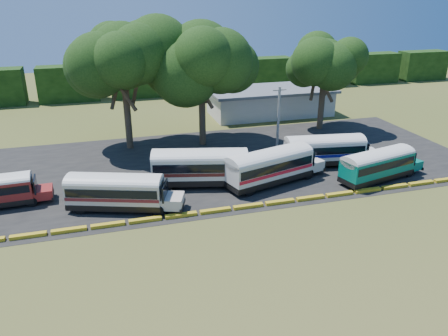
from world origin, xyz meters
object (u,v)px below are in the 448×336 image
object	(u,v)px
bus_teal	(379,163)
tree_west	(123,56)
bus_white_red	(271,165)
bus_cream_west	(118,190)

from	to	relation	value
bus_teal	tree_west	distance (m)	30.04
bus_teal	bus_white_red	bearing A→B (deg)	155.02
bus_teal	bus_cream_west	bearing A→B (deg)	165.00
bus_white_red	tree_west	world-z (taller)	tree_west
bus_white_red	bus_teal	distance (m)	10.86
bus_cream_west	bus_teal	xyz separation A→B (m)	(25.34, -0.73, -0.01)
bus_white_red	bus_teal	xyz separation A→B (m)	(10.63, -2.19, -0.19)
bus_cream_west	bus_teal	distance (m)	25.35
bus_white_red	bus_cream_west	bearing A→B (deg)	169.28
bus_white_red	bus_teal	bearing A→B (deg)	-28.01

